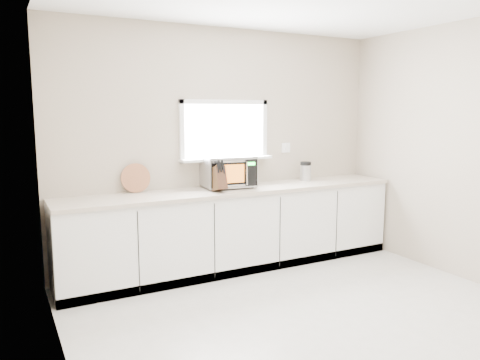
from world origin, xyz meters
TOP-DOWN VIEW (x-y plane):
  - ground at (0.00, 0.00)m, footprint 4.00×4.00m
  - back_wall at (0.00, 2.00)m, footprint 4.00×0.17m
  - cabinets at (0.00, 1.70)m, footprint 3.92×0.60m
  - countertop at (0.00, 1.69)m, footprint 3.92×0.64m
  - microwave at (-0.05, 1.79)m, footprint 0.59×0.50m
  - knife_block at (-0.27, 1.58)m, footprint 0.12×0.24m
  - cutting_board at (-1.06, 1.94)m, footprint 0.31×0.07m
  - coffee_grinder at (1.02, 1.81)m, footprint 0.16×0.16m

SIDE VIEW (x-z plane):
  - ground at x=0.00m, z-range 0.00..0.00m
  - cabinets at x=0.00m, z-range 0.00..0.88m
  - countertop at x=0.00m, z-range 0.88..0.92m
  - coffee_grinder at x=1.02m, z-range 0.92..1.16m
  - knife_block at x=-0.27m, z-range 0.90..1.24m
  - cutting_board at x=-1.06m, z-range 0.92..1.23m
  - microwave at x=-0.05m, z-range 0.93..1.29m
  - back_wall at x=0.00m, z-range 0.01..2.71m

